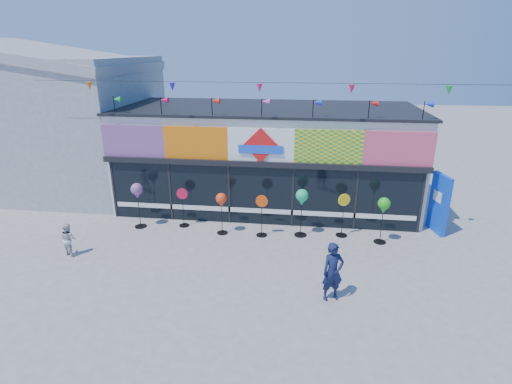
% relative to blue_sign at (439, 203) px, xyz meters
% --- Properties ---
extents(ground, '(80.00, 80.00, 0.00)m').
position_rel_blue_sign_xyz_m(ground, '(-6.47, -3.59, -1.09)').
color(ground, slate).
rests_on(ground, ground).
extents(kite_shop, '(16.00, 5.70, 5.31)m').
position_rel_blue_sign_xyz_m(kite_shop, '(-6.47, 2.35, 0.96)').
color(kite_shop, white).
rests_on(kite_shop, ground).
extents(neighbour_building, '(8.18, 7.20, 6.87)m').
position_rel_blue_sign_xyz_m(neighbour_building, '(-16.47, 3.41, 2.11)').
color(neighbour_building, '#A9ABAE').
rests_on(neighbour_building, ground).
extents(blue_sign, '(0.41, 1.09, 2.17)m').
position_rel_blue_sign_xyz_m(blue_sign, '(0.00, 0.00, 0.00)').
color(blue_sign, blue).
rests_on(blue_sign, ground).
extents(spinner_0, '(0.44, 0.44, 1.74)m').
position_rel_blue_sign_xyz_m(spinner_0, '(-10.94, -1.03, 0.30)').
color(spinner_0, black).
rests_on(spinner_0, ground).
extents(spinner_1, '(0.42, 0.38, 1.51)m').
position_rel_blue_sign_xyz_m(spinner_1, '(-9.33, -0.73, -0.29)').
color(spinner_1, black).
rests_on(spinner_1, ground).
extents(spinner_2, '(0.39, 0.39, 1.56)m').
position_rel_blue_sign_xyz_m(spinner_2, '(-7.76, -1.18, 0.15)').
color(spinner_2, black).
rests_on(spinner_2, ground).
extents(spinner_3, '(0.43, 0.39, 1.54)m').
position_rel_blue_sign_xyz_m(spinner_3, '(-6.31, -1.19, -0.27)').
color(spinner_3, black).
rests_on(spinner_3, ground).
extents(spinner_4, '(0.45, 0.45, 1.76)m').
position_rel_blue_sign_xyz_m(spinner_4, '(-4.92, -1.00, 0.32)').
color(spinner_4, black).
rests_on(spinner_4, ground).
extents(spinner_5, '(0.43, 0.41, 1.60)m').
position_rel_blue_sign_xyz_m(spinner_5, '(-3.45, -0.84, -0.24)').
color(spinner_5, black).
rests_on(spinner_5, ground).
extents(spinner_6, '(0.42, 0.42, 1.66)m').
position_rel_blue_sign_xyz_m(spinner_6, '(-2.16, -1.20, 0.24)').
color(spinner_6, black).
rests_on(spinner_6, ground).
extents(adult_man, '(0.70, 0.59, 1.64)m').
position_rel_blue_sign_xyz_m(adult_man, '(-4.02, -4.78, -0.27)').
color(adult_man, '#13193D').
rests_on(adult_man, ground).
extents(child, '(0.61, 0.50, 1.10)m').
position_rel_blue_sign_xyz_m(child, '(-12.36, -3.37, -0.54)').
color(child, silver).
rests_on(child, ground).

